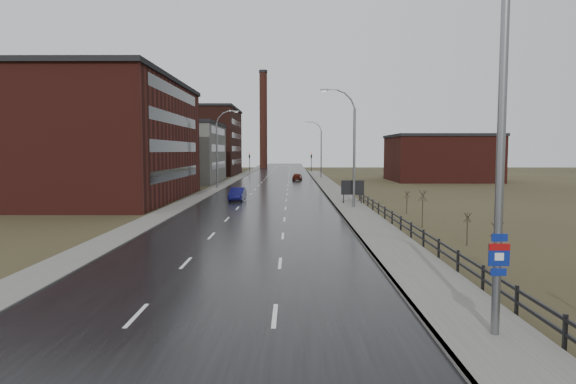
{
  "coord_description": "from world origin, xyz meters",
  "views": [
    {
      "loc": [
        2.85,
        -12.63,
        5.52
      ],
      "look_at": [
        2.64,
        18.71,
        3.0
      ],
      "focal_mm": 32.0,
      "sensor_mm": 36.0,
      "label": 1
    }
  ],
  "objects_px": {
    "car_far": "(297,177)",
    "streetlight_main": "(490,132)",
    "billboard": "(353,188)",
    "car_near": "(237,195)"
  },
  "relations": [
    {
      "from": "streetlight_main",
      "to": "car_near",
      "type": "distance_m",
      "value": 43.49
    },
    {
      "from": "billboard",
      "to": "car_near",
      "type": "xyz_separation_m",
      "value": [
        -12.2,
        3.97,
        -0.99
      ]
    },
    {
      "from": "car_far",
      "to": "billboard",
      "type": "bearing_deg",
      "value": 103.51
    },
    {
      "from": "billboard",
      "to": "car_near",
      "type": "bearing_deg",
      "value": 161.95
    },
    {
      "from": "streetlight_main",
      "to": "car_near",
      "type": "xyz_separation_m",
      "value": [
        -11.57,
        41.58,
        -5.34
      ]
    },
    {
      "from": "billboard",
      "to": "car_far",
      "type": "bearing_deg",
      "value": 96.88
    },
    {
      "from": "car_far",
      "to": "streetlight_main",
      "type": "bearing_deg",
      "value": 99.86
    },
    {
      "from": "billboard",
      "to": "car_far",
      "type": "relative_size",
      "value": 0.63
    },
    {
      "from": "car_near",
      "to": "car_far",
      "type": "xyz_separation_m",
      "value": [
        7.05,
        38.71,
        -0.03
      ]
    },
    {
      "from": "streetlight_main",
      "to": "billboard",
      "type": "distance_m",
      "value": 37.86
    }
  ]
}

